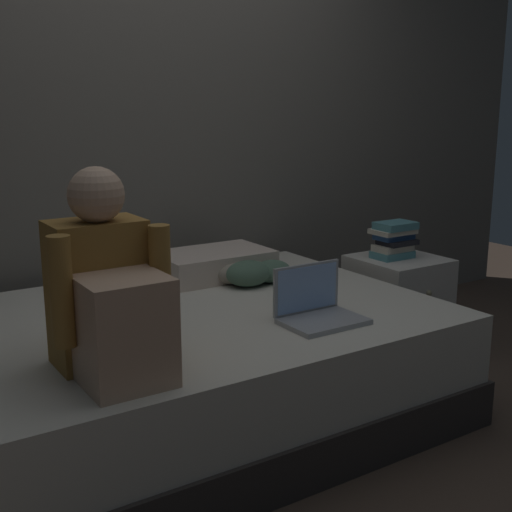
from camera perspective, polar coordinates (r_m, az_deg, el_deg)
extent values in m
plane|color=#47382D|center=(2.85, 1.74, -14.84)|extent=(8.00, 8.00, 0.00)
cube|color=slate|center=(3.57, -9.45, 13.12)|extent=(5.60, 0.10, 2.70)
cube|color=#332D2B|center=(2.94, -4.93, -11.84)|extent=(2.00, 1.50, 0.19)
cube|color=beige|center=(2.85, -5.03, -7.42)|extent=(1.96, 1.46, 0.29)
cube|color=beige|center=(3.72, 12.03, -4.05)|extent=(0.44, 0.44, 0.52)
sphere|color=gray|center=(3.54, 14.63, -3.11)|extent=(0.04, 0.04, 0.04)
cube|color=olive|center=(2.24, -13.42, -3.06)|extent=(0.30, 0.20, 0.48)
sphere|color=tan|center=(2.15, -13.59, 5.13)|extent=(0.18, 0.18, 0.18)
cube|color=tan|center=(2.06, -11.21, -6.37)|extent=(0.26, 0.24, 0.34)
cylinder|color=olive|center=(2.05, -16.37, -2.98)|extent=(0.07, 0.07, 0.34)
cylinder|color=olive|center=(2.15, -8.22, -1.80)|extent=(0.07, 0.07, 0.34)
cube|color=#9EA0A5|center=(2.63, 5.84, -5.63)|extent=(0.32, 0.22, 0.02)
cube|color=#9EA0A5|center=(2.68, 4.36, -2.75)|extent=(0.32, 0.01, 0.20)
cube|color=#8CB2EA|center=(2.68, 4.46, -2.79)|extent=(0.29, 0.00, 0.18)
cube|color=beige|center=(3.32, -3.73, -0.67)|extent=(0.56, 0.36, 0.13)
cube|color=teal|center=(3.63, 11.64, 0.13)|extent=(0.21, 0.14, 0.04)
cube|color=beige|center=(3.63, 11.68, 0.71)|extent=(0.20, 0.13, 0.04)
cube|color=black|center=(3.62, 12.07, 1.18)|extent=(0.19, 0.14, 0.03)
cube|color=#284C84|center=(3.63, 11.78, 1.68)|extent=(0.20, 0.12, 0.03)
cube|color=beige|center=(3.61, 11.69, 2.10)|extent=(0.22, 0.16, 0.03)
cube|color=teal|center=(3.60, 11.92, 2.57)|extent=(0.21, 0.15, 0.04)
ellipsoid|color=#4C6B56|center=(3.21, 1.37, -1.32)|extent=(0.20, 0.17, 0.11)
ellipsoid|color=gray|center=(3.19, -1.86, -1.46)|extent=(0.19, 0.16, 0.10)
ellipsoid|color=#4C6B56|center=(3.14, -0.68, -1.51)|extent=(0.22, 0.19, 0.12)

